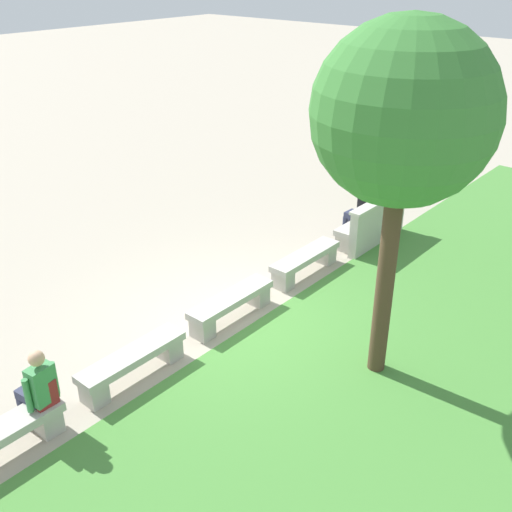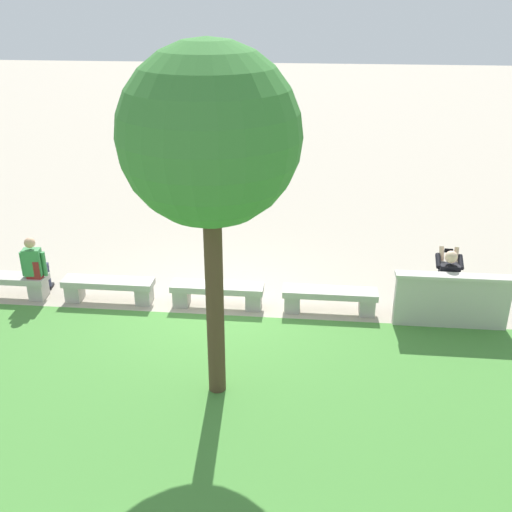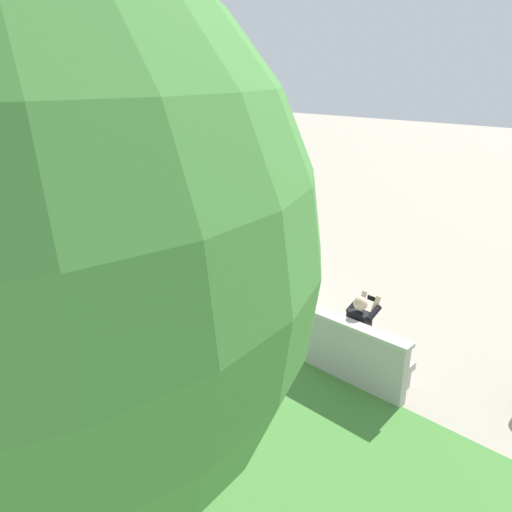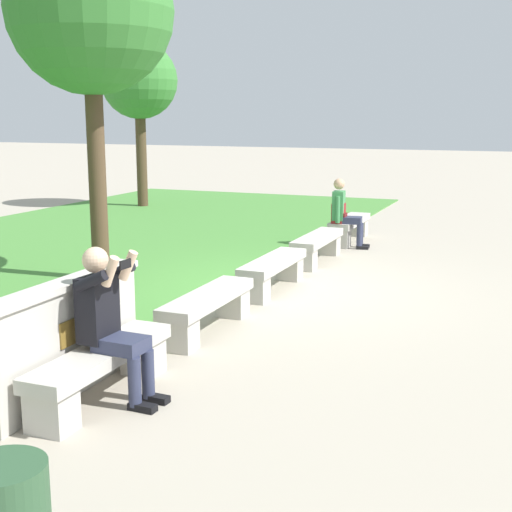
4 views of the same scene
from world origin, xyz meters
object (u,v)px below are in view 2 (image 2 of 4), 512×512
bench_mid (217,292)px  tree_left_background (210,138)px  person_distant (35,264)px  backpack (35,269)px  bench_main (446,303)px  bench_far (109,287)px  bench_near (330,297)px  bench_end (4,282)px  person_photographer (447,279)px

bench_mid → tree_left_background: 4.32m
person_distant → tree_left_background: size_ratio=0.25×
person_distant → backpack: (-0.02, 0.09, -0.05)m
bench_main → bench_far: same height
bench_main → bench_near: same height
bench_mid → bench_end: size_ratio=1.00×
person_photographer → tree_left_background: tree_left_background is taller
bench_near → person_photographer: person_photographer is taller
backpack → tree_left_background: (-3.86, 2.51, 3.14)m
bench_far → backpack: (1.39, 0.03, 0.33)m
person_distant → tree_left_background: 5.61m
bench_main → bench_near: 2.07m
bench_end → person_photographer: 8.28m
bench_far → tree_left_background: size_ratio=0.35×
bench_end → backpack: 0.76m
bench_far → person_distant: 1.46m
bench_far → bench_end: (2.07, 0.00, 0.00)m
bench_main → bench_far: (6.22, 0.00, 0.00)m
person_distant → tree_left_background: (-3.89, 2.61, 3.09)m
bench_near → bench_far: bearing=0.0°
bench_mid → bench_far: size_ratio=1.00×
person_photographer → tree_left_background: (3.72, 2.62, 3.03)m
person_distant → bench_mid: bearing=178.9°
person_distant → bench_end: bearing=5.6°
bench_far → person_photographer: size_ratio=1.30×
bench_far → person_photographer: (-6.19, -0.08, 0.44)m
bench_far → person_photographer: 6.21m
bench_main → person_photographer: person_photographer is taller
person_distant → person_photographer: bearing=-179.9°
bench_near → tree_left_background: 4.61m
backpack → person_distant: bearing=-76.9°
bench_end → bench_main: bearing=180.0°
bench_far → backpack: 1.43m
bench_main → bench_end: size_ratio=1.00×
bench_mid → tree_left_background: bearing=99.0°
tree_left_background → bench_end: bearing=-29.2°
bench_main → bench_far: size_ratio=1.00×
backpack → tree_left_background: bearing=147.0°
bench_main → tree_left_background: (3.75, 2.54, 3.47)m
bench_mid → tree_left_background: size_ratio=0.35×
bench_near → bench_far: 4.15m
person_distant → tree_left_background: bearing=146.2°
person_photographer → tree_left_background: 5.46m
bench_near → backpack: size_ratio=4.02×
bench_near → person_distant: (5.56, -0.07, 0.38)m
bench_mid → bench_end: (4.15, 0.00, 0.00)m
bench_mid → person_photographer: (-4.12, -0.08, 0.44)m
bench_near → bench_far: size_ratio=1.00×
bench_far → person_distant: (1.41, -0.07, 0.38)m
person_photographer → person_distant: bearing=0.1°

